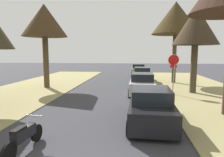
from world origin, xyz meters
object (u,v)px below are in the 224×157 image
(parked_motorcycle, at_px, (24,136))
(street_tree_right_mid_b, at_px, (196,27))
(parked_sedan_silver, at_px, (142,84))
(parked_sedan_black, at_px, (151,107))
(street_tree_left_mid_b, at_px, (44,21))
(parked_sedan_tan, at_px, (139,70))
(parked_sedan_green, at_px, (142,75))
(stop_sign_far, at_px, (174,66))
(street_tree_right_far, at_px, (176,18))

(parked_motorcycle, bearing_deg, street_tree_right_mid_b, 52.18)
(street_tree_right_mid_b, bearing_deg, parked_sedan_silver, -172.27)
(street_tree_right_mid_b, height_order, parked_motorcycle, street_tree_right_mid_b)
(street_tree_right_mid_b, relative_size, parked_sedan_black, 1.46)
(street_tree_right_mid_b, distance_m, street_tree_left_mid_b, 12.36)
(street_tree_right_mid_b, xyz_separation_m, parked_sedan_tan, (-3.88, 12.83, -4.31))
(parked_motorcycle, bearing_deg, parked_sedan_tan, 80.03)
(street_tree_left_mid_b, distance_m, parked_sedan_tan, 15.23)
(street_tree_right_mid_b, relative_size, street_tree_left_mid_b, 0.90)
(parked_sedan_black, bearing_deg, street_tree_left_mid_b, 135.62)
(parked_sedan_black, height_order, parked_sedan_tan, same)
(street_tree_left_mid_b, relative_size, parked_sedan_tan, 1.63)
(street_tree_left_mid_b, xyz_separation_m, parked_sedan_black, (8.50, -8.32, -5.08))
(parked_sedan_green, distance_m, parked_motorcycle, 16.82)
(street_tree_right_mid_b, height_order, parked_sedan_silver, street_tree_right_mid_b)
(parked_sedan_tan, xyz_separation_m, parked_motorcycle, (-4.05, -23.05, -0.24))
(street_tree_right_mid_b, height_order, parked_sedan_tan, street_tree_right_mid_b)
(street_tree_left_mid_b, height_order, parked_sedan_black, street_tree_left_mid_b)
(street_tree_right_mid_b, relative_size, parked_sedan_tan, 1.46)
(parked_sedan_silver, bearing_deg, stop_sign_far, -4.95)
(street_tree_right_far, distance_m, parked_sedan_black, 14.23)
(street_tree_right_mid_b, distance_m, parked_sedan_green, 8.27)
(street_tree_right_far, bearing_deg, parked_motorcycle, -115.63)
(parked_sedan_black, bearing_deg, parked_sedan_tan, 90.30)
(stop_sign_far, xyz_separation_m, parked_sedan_tan, (-2.24, 13.56, -1.45))
(stop_sign_far, xyz_separation_m, parked_sedan_green, (-2.00, 6.76, -1.45))
(street_tree_right_mid_b, relative_size, parked_motorcycle, 3.16)
(parked_sedan_tan, bearing_deg, street_tree_right_far, -65.11)
(street_tree_right_mid_b, bearing_deg, street_tree_left_mid_b, 174.53)
(street_tree_left_mid_b, bearing_deg, stop_sign_far, -10.14)
(stop_sign_far, relative_size, street_tree_left_mid_b, 0.41)
(parked_motorcycle, bearing_deg, street_tree_right_far, 64.37)
(parked_sedan_tan, bearing_deg, street_tree_left_mid_b, -125.76)
(street_tree_left_mid_b, bearing_deg, street_tree_right_far, 19.67)
(stop_sign_far, distance_m, parked_sedan_black, 6.91)
(parked_sedan_tan, distance_m, parked_motorcycle, 23.41)
(street_tree_right_far, relative_size, parked_motorcycle, 3.97)
(parked_sedan_green, bearing_deg, parked_motorcycle, -104.76)
(stop_sign_far, bearing_deg, parked_sedan_tan, 99.37)
(street_tree_left_mid_b, bearing_deg, parked_sedan_silver, -11.51)
(street_tree_right_mid_b, xyz_separation_m, street_tree_right_far, (-0.44, 5.41, 1.51))
(street_tree_right_mid_b, distance_m, parked_sedan_tan, 14.08)
(parked_sedan_black, distance_m, parked_sedan_silver, 6.61)
(street_tree_right_far, relative_size, parked_sedan_silver, 1.83)
(street_tree_right_far, height_order, parked_sedan_silver, street_tree_right_far)
(stop_sign_far, bearing_deg, street_tree_left_mid_b, 169.86)
(parked_sedan_green, bearing_deg, stop_sign_far, -73.49)
(parked_sedan_silver, distance_m, parked_sedan_green, 6.57)
(street_tree_right_mid_b, height_order, street_tree_right_far, street_tree_right_far)
(parked_sedan_tan, bearing_deg, parked_sedan_black, -89.70)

